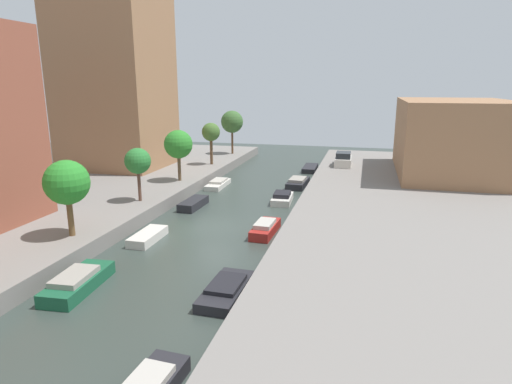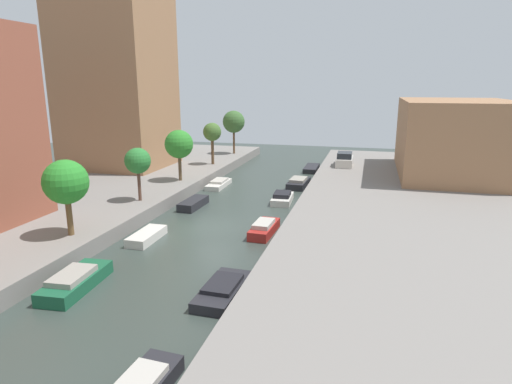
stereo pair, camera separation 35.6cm
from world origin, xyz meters
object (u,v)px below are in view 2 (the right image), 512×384
Objects in this scene: moored_boat_right_2 at (264,228)px; moored_boat_right_3 at (282,198)px; street_tree_1 at (66,182)px; moored_boat_right_5 at (311,168)px; parked_car at (345,160)px; street_tree_3 at (179,144)px; moored_boat_left_1 at (75,281)px; street_tree_4 at (212,133)px; street_tree_2 at (138,161)px; moored_boat_left_3 at (193,203)px; moored_boat_left_4 at (219,184)px; apartment_tower_far at (113,32)px; moored_boat_right_1 at (223,289)px; street_tree_5 at (234,122)px; moored_boat_left_2 at (147,236)px; low_block_right at (454,138)px; moored_boat_right_4 at (299,183)px.

moored_boat_right_2 reaches higher than moored_boat_right_3.
moored_boat_right_5 is at bearing 69.53° from street_tree_1.
parked_car reaches higher than moored_boat_right_2.
street_tree_3 is 20.40m from moored_boat_left_1.
street_tree_2 is at bearing -90.00° from street_tree_4.
moored_boat_left_3 is at bearing 36.38° from street_tree_2.
street_tree_1 is 1.10× the size of moored_boat_left_4.
apartment_tower_far is 7.53× the size of moored_boat_right_2.
street_tree_2 reaches higher than moored_boat_right_1.
moored_boat_right_3 is at bearing 54.32° from street_tree_1.
apartment_tower_far is 17.47m from street_tree_5.
street_tree_1 is 6.65m from moored_boat_left_1.
parked_car is 1.25× the size of moored_boat_left_2.
street_tree_4 is 1.29× the size of moored_boat_left_3.
street_tree_5 is 1.33× the size of moored_boat_right_1.
street_tree_1 is at bearing -150.78° from moored_boat_right_2.
moored_boat_right_2 reaches higher than moored_boat_right_5.
moored_boat_left_4 is (-21.86, -6.98, -4.32)m from low_block_right.
moored_boat_right_2 is (19.67, -14.93, -14.45)m from apartment_tower_far.
moored_boat_left_2 is (0.04, 6.95, -0.12)m from moored_boat_left_1.
street_tree_3 is 1.32× the size of moored_boat_right_3.
moored_boat_right_1 is (10.58, -34.91, -4.72)m from street_tree_5.
street_tree_5 is 28.40m from moored_boat_right_2.
street_tree_4 reaches higher than street_tree_2.
street_tree_2 is 0.87× the size of street_tree_3.
street_tree_5 is (-24.74, 6.95, 0.41)m from low_block_right.
moored_boat_left_2 is at bearing -133.79° from low_block_right.
street_tree_4 reaches higher than moored_boat_right_2.
moored_boat_left_4 is (2.87, -6.16, -4.22)m from street_tree_4.
moored_boat_right_1 is at bearing -60.28° from street_tree_3.
street_tree_4 is at bearing -178.09° from low_block_right.
street_tree_5 is 12.11m from moored_boat_right_5.
street_tree_4 is at bearing 90.00° from street_tree_3.
street_tree_5 is (9.26, 11.09, -9.82)m from apartment_tower_far.
street_tree_2 is 12.14m from moored_boat_right_3.
street_tree_4 is at bearing 99.16° from moored_boat_left_2.
moored_boat_right_4 reaches higher than moored_boat_left_4.
street_tree_1 is 17.55m from moored_boat_right_3.
moored_boat_right_4 is at bearing -48.88° from street_tree_5.
moored_boat_right_1 is 1.16× the size of moored_boat_right_3.
moored_boat_left_1 reaches higher than moored_boat_left_4.
street_tree_3 is (-24.74, -9.44, -0.26)m from low_block_right.
street_tree_1 is 0.97× the size of street_tree_3.
moored_boat_left_2 is 15.24m from moored_boat_left_4.
street_tree_4 is 1.12× the size of moored_boat_right_1.
moored_boat_right_3 is (9.99, 5.83, -3.69)m from street_tree_2.
street_tree_5 is at bearing 119.14° from moored_boat_right_3.
low_block_right is (34.00, 4.14, -10.23)m from apartment_tower_far.
street_tree_4 is at bearing -158.81° from moored_boat_right_5.
moored_boat_right_4 is 0.99× the size of moored_boat_right_5.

